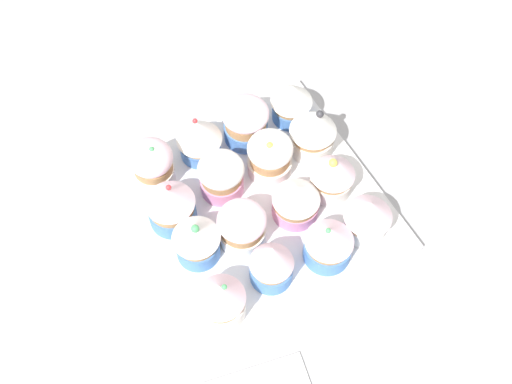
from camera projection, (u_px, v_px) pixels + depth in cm
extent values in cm
cube|color=#9E9EA3|center=(256.00, 213.00, 86.97)|extent=(180.00, 180.00, 3.00)
cube|color=silver|center=(256.00, 206.00, 85.17)|extent=(31.52, 31.52, 1.20)
cylinder|color=white|center=(365.00, 225.00, 81.51)|extent=(5.49, 5.49, 2.65)
cylinder|color=#AD7F51|center=(367.00, 218.00, 79.87)|extent=(4.89, 4.89, 1.16)
cone|color=silver|center=(370.00, 210.00, 78.04)|extent=(6.14, 6.14, 3.12)
cylinder|color=white|center=(331.00, 184.00, 84.60)|extent=(5.59, 5.59, 2.76)
cylinder|color=#AD7F51|center=(332.00, 176.00, 82.94)|extent=(5.18, 5.18, 1.11)
cone|color=silver|center=(334.00, 166.00, 80.96)|extent=(5.88, 5.88, 3.51)
sphere|color=#EAD64C|center=(333.00, 163.00, 79.33)|extent=(1.12, 1.12, 1.12)
cylinder|color=white|center=(311.00, 142.00, 88.05)|extent=(6.13, 6.13, 2.75)
cylinder|color=#AD7F51|center=(313.00, 133.00, 86.29)|extent=(5.52, 5.52, 1.35)
cone|color=white|center=(314.00, 121.00, 84.01)|extent=(6.40, 6.40, 3.95)
sphere|color=#333338|center=(320.00, 114.00, 82.34)|extent=(1.01, 1.01, 1.01)
cylinder|color=#477AC6|center=(291.00, 112.00, 91.01)|extent=(5.31, 5.31, 2.27)
cylinder|color=#AD7F51|center=(291.00, 104.00, 89.47)|extent=(4.75, 4.75, 1.31)
cone|color=white|center=(292.00, 94.00, 87.56)|extent=(5.87, 5.87, 3.14)
cylinder|color=#477AC6|center=(327.00, 250.00, 79.68)|extent=(6.02, 6.02, 2.73)
cylinder|color=#AD7F51|center=(329.00, 243.00, 77.99)|extent=(5.46, 5.46, 1.21)
cone|color=silver|center=(331.00, 235.00, 76.24)|extent=(6.08, 6.08, 2.86)
sphere|color=#4CB266|center=(328.00, 231.00, 75.07)|extent=(0.67, 0.67, 0.67)
cylinder|color=pink|center=(295.00, 208.00, 83.01)|extent=(6.10, 6.10, 2.30)
cylinder|color=#AD7F51|center=(296.00, 201.00, 81.53)|extent=(5.79, 5.79, 1.14)
cone|color=white|center=(297.00, 193.00, 79.79)|extent=(6.15, 6.15, 2.90)
cylinder|color=white|center=(270.00, 165.00, 86.46)|extent=(6.06, 6.06, 2.22)
cylinder|color=#AD7F51|center=(270.00, 157.00, 84.86)|extent=(5.40, 5.40, 1.50)
ellipsoid|color=white|center=(270.00, 149.00, 83.21)|extent=(6.08, 6.08, 3.88)
sphere|color=#EAD64C|center=(270.00, 145.00, 81.31)|extent=(0.90, 0.90, 0.90)
cylinder|color=#477AC6|center=(246.00, 131.00, 89.05)|extent=(6.11, 6.11, 2.70)
cylinder|color=#AD7F51|center=(246.00, 122.00, 87.22)|extent=(5.69, 5.69, 1.56)
ellipsoid|color=silver|center=(245.00, 114.00, 85.69)|extent=(6.44, 6.44, 3.31)
cylinder|color=#477AC6|center=(271.00, 271.00, 78.27)|extent=(5.35, 5.35, 2.59)
cylinder|color=#AD7F51|center=(271.00, 265.00, 76.61)|extent=(4.75, 4.75, 1.27)
cone|color=silver|center=(272.00, 256.00, 74.35)|extent=(5.42, 5.42, 3.98)
cylinder|color=white|center=(242.00, 233.00, 81.04)|extent=(6.06, 6.06, 2.43)
cylinder|color=#AD7F51|center=(242.00, 226.00, 79.46)|extent=(5.63, 5.63, 1.25)
ellipsoid|color=silver|center=(242.00, 220.00, 78.10)|extent=(6.21, 6.21, 3.16)
cylinder|color=pink|center=(222.00, 184.00, 84.67)|extent=(5.75, 5.75, 2.64)
cylinder|color=#AD7F51|center=(221.00, 176.00, 83.02)|extent=(5.33, 5.33, 1.20)
ellipsoid|color=white|center=(221.00, 169.00, 81.64)|extent=(6.08, 6.08, 3.34)
cylinder|color=#477AC6|center=(200.00, 148.00, 87.80)|extent=(5.60, 5.60, 2.26)
cylinder|color=#AD7F51|center=(200.00, 141.00, 86.36)|extent=(5.17, 5.17, 1.10)
cone|color=white|center=(198.00, 131.00, 84.37)|extent=(6.22, 6.22, 3.52)
sphere|color=red|center=(195.00, 121.00, 83.17)|extent=(0.67, 0.67, 0.67)
cylinder|color=white|center=(222.00, 306.00, 75.88)|extent=(5.80, 5.80, 2.78)
cylinder|color=#AD7F51|center=(221.00, 300.00, 74.05)|extent=(5.23, 5.23, 1.47)
cone|color=silver|center=(220.00, 292.00, 71.96)|extent=(5.96, 5.96, 3.38)
sphere|color=#4CB266|center=(224.00, 287.00, 70.56)|extent=(0.62, 0.62, 0.62)
cylinder|color=#477AC6|center=(198.00, 248.00, 79.81)|extent=(5.51, 5.51, 2.75)
cylinder|color=#AD7F51|center=(197.00, 240.00, 77.97)|extent=(5.05, 5.05, 1.54)
cone|color=white|center=(195.00, 232.00, 76.08)|extent=(5.99, 5.99, 2.85)
sphere|color=#4CB266|center=(195.00, 229.00, 74.89)|extent=(1.02, 1.02, 1.02)
cylinder|color=#477AC6|center=(173.00, 214.00, 82.31)|extent=(6.19, 6.19, 2.76)
cylinder|color=#AD7F51|center=(171.00, 205.00, 80.46)|extent=(5.77, 5.77, 1.54)
cone|color=silver|center=(169.00, 197.00, 78.58)|extent=(6.36, 6.36, 2.84)
sphere|color=red|center=(169.00, 187.00, 77.70)|extent=(0.67, 0.67, 0.67)
cylinder|color=white|center=(155.00, 174.00, 85.38)|extent=(5.42, 5.42, 2.72)
cylinder|color=#AD7F51|center=(153.00, 166.00, 83.64)|extent=(5.12, 5.12, 1.33)
ellipsoid|color=silver|center=(151.00, 158.00, 81.95)|extent=(5.74, 5.74, 4.32)
sphere|color=#4CB266|center=(152.00, 149.00, 80.13)|extent=(0.72, 0.72, 0.72)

